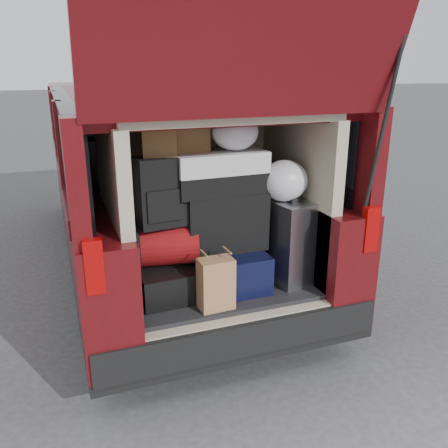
{
  "coord_description": "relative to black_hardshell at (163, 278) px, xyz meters",
  "views": [
    {
      "loc": [
        -1.0,
        -2.69,
        2.02
      ],
      "look_at": [
        0.06,
        0.2,
        0.98
      ],
      "focal_mm": 38.0,
      "sensor_mm": 36.0,
      "label": 1
    }
  ],
  "objects": [
    {
      "name": "silver_roller",
      "position": [
        0.87,
        -0.09,
        0.19
      ],
      "size": [
        0.32,
        0.43,
        0.59
      ],
      "primitive_type": "cube",
      "rotation": [
        0.0,
        0.0,
        0.19
      ],
      "color": "silver",
      "rests_on": "load_floor"
    },
    {
      "name": "black_soft_case",
      "position": [
        0.44,
        0.03,
        0.36
      ],
      "size": [
        0.56,
        0.34,
        0.4
      ],
      "primitive_type": "cube",
      "rotation": [
        0.0,
        0.0,
        0.01
      ],
      "color": "black",
      "rests_on": "navy_hardshell"
    },
    {
      "name": "kraft_bag",
      "position": [
        0.26,
        -0.32,
        0.06
      ],
      "size": [
        0.22,
        0.15,
        0.33
      ],
      "primitive_type": "cube",
      "rotation": [
        0.0,
        0.0,
        0.05
      ],
      "color": "#B0774F",
      "rests_on": "load_floor"
    },
    {
      "name": "plastic_bag_center",
      "position": [
        0.51,
        0.0,
        0.95
      ],
      "size": [
        0.35,
        0.33,
        0.25
      ],
      "primitive_type": "ellipsoid",
      "rotation": [
        0.0,
        0.0,
        0.16
      ],
      "color": "silver",
      "rests_on": "twotone_duffel"
    },
    {
      "name": "grocery_sack_upper",
      "position": [
        0.22,
        0.1,
        0.95
      ],
      "size": [
        0.26,
        0.23,
        0.24
      ],
      "primitive_type": "cube",
      "rotation": [
        0.0,
        0.0,
        0.13
      ],
      "color": "brown",
      "rests_on": "twotone_duffel"
    },
    {
      "name": "load_floor",
      "position": [
        0.39,
        0.11,
        -0.38
      ],
      "size": [
        1.24,
        1.05,
        0.55
      ],
      "primitive_type": "cube",
      "color": "black",
      "rests_on": "ground"
    },
    {
      "name": "twotone_duffel",
      "position": [
        0.4,
        0.02,
        0.7
      ],
      "size": [
        0.62,
        0.33,
        0.27
      ],
      "primitive_type": "cube",
      "rotation": [
        0.0,
        0.0,
        0.03
      ],
      "color": "silver",
      "rests_on": "black_soft_case"
    },
    {
      "name": "plastic_bag_right",
      "position": [
        0.84,
        -0.08,
        0.62
      ],
      "size": [
        0.37,
        0.35,
        0.28
      ],
      "primitive_type": "ellipsoid",
      "rotation": [
        0.0,
        0.0,
        0.17
      ],
      "color": "silver",
      "rests_on": "silver_roller"
    },
    {
      "name": "black_hardshell",
      "position": [
        0.0,
        0.0,
        0.0
      ],
      "size": [
        0.4,
        0.54,
        0.21
      ],
      "primitive_type": "cube",
      "rotation": [
        0.0,
        0.0,
        0.05
      ],
      "color": "black",
      "rests_on": "load_floor"
    },
    {
      "name": "red_duffel",
      "position": [
        0.01,
        0.01,
        0.25
      ],
      "size": [
        0.48,
        0.35,
        0.29
      ],
      "primitive_type": "cube",
      "rotation": [
        0.0,
        0.0,
        -0.16
      ],
      "color": "maroon",
      "rests_on": "black_hardshell"
    },
    {
      "name": "backpack",
      "position": [
        0.01,
        -0.03,
        0.61
      ],
      "size": [
        0.33,
        0.22,
        0.44
      ],
      "primitive_type": "cube",
      "rotation": [
        0.0,
        0.0,
        0.1
      ],
      "color": "black",
      "rests_on": "red_duffel"
    },
    {
      "name": "ground",
      "position": [
        0.39,
        -0.17,
        -0.65
      ],
      "size": [
        80.0,
        80.0,
        0.0
      ],
      "primitive_type": "plane",
      "color": "#37373A",
      "rests_on": "ground"
    },
    {
      "name": "minivan",
      "position": [
        0.39,
        1.69,
        0.26
      ],
      "size": [
        1.9,
        5.35,
        2.77
      ],
      "color": "black",
      "rests_on": "ground"
    },
    {
      "name": "grocery_sack_lower",
      "position": [
        0.01,
        0.01,
        0.92
      ],
      "size": [
        0.22,
        0.19,
        0.19
      ],
      "primitive_type": "cube",
      "rotation": [
        0.0,
        0.0,
        -0.12
      ],
      "color": "brown",
      "rests_on": "backpack"
    },
    {
      "name": "navy_hardshell",
      "position": [
        0.43,
        -0.0,
        0.03
      ],
      "size": [
        0.5,
        0.61,
        0.26
      ],
      "primitive_type": "cube",
      "rotation": [
        0.0,
        0.0,
        0.01
      ],
      "color": "black",
      "rests_on": "load_floor"
    }
  ]
}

